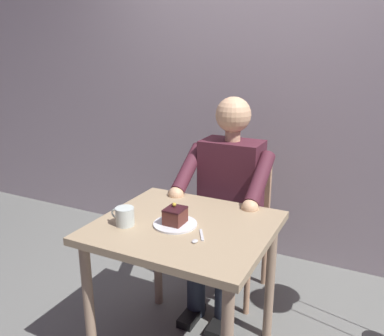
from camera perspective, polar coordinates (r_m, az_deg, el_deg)
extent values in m
cube|color=#A698A0|center=(2.98, 11.17, 15.56)|extent=(6.40, 0.12, 3.00)
cube|color=tan|center=(1.92, -1.09, -8.48)|extent=(0.82, 0.74, 0.04)
cylinder|color=tan|center=(2.06, -14.54, -18.84)|extent=(0.05, 0.05, 0.73)
cylinder|color=tan|center=(2.25, 11.14, -15.39)|extent=(0.05, 0.05, 0.73)
cylinder|color=tan|center=(2.49, -4.96, -11.73)|extent=(0.05, 0.05, 0.73)
cube|color=tan|center=(2.57, 5.60, -8.97)|extent=(0.42, 0.42, 0.04)
cube|color=tan|center=(2.65, 7.24, -2.55)|extent=(0.38, 0.04, 0.45)
cylinder|color=tan|center=(2.48, 7.92, -15.86)|extent=(0.04, 0.04, 0.43)
cylinder|color=tan|center=(2.59, 0.15, -14.08)|extent=(0.04, 0.04, 0.43)
cylinder|color=tan|center=(2.78, 10.39, -12.16)|extent=(0.04, 0.04, 0.43)
cylinder|color=tan|center=(2.88, 3.40, -10.78)|extent=(0.04, 0.04, 0.43)
cube|color=#4E212D|center=(2.44, 5.63, -2.65)|extent=(0.36, 0.22, 0.57)
sphere|color=#E0AF85|center=(2.33, 5.94, 7.61)|extent=(0.21, 0.21, 0.21)
cylinder|color=#E0AF85|center=(2.35, 5.85, 4.63)|extent=(0.09, 0.09, 0.06)
cylinder|color=#4E212D|center=(2.21, 9.74, -1.47)|extent=(0.08, 0.33, 0.26)
sphere|color=#E0AF85|center=(2.10, 8.29, -5.66)|extent=(0.09, 0.09, 0.09)
cylinder|color=#4E212D|center=(2.36, -0.49, 0.00)|extent=(0.08, 0.33, 0.26)
sphere|color=#E0AF85|center=(2.27, -2.32, -3.82)|extent=(0.09, 0.09, 0.09)
cylinder|color=#252C3A|center=(2.43, 6.40, -10.65)|extent=(0.13, 0.38, 0.14)
cylinder|color=#252C3A|center=(2.49, 2.46, -9.85)|extent=(0.13, 0.38, 0.14)
cylinder|color=#252C3A|center=(2.40, 4.65, -17.25)|extent=(0.11, 0.11, 0.41)
cube|color=black|center=(2.46, 3.98, -21.46)|extent=(0.09, 0.22, 0.05)
cylinder|color=#252C3A|center=(2.46, 0.60, -16.26)|extent=(0.11, 0.11, 0.41)
cube|color=black|center=(2.52, -0.05, -20.38)|extent=(0.09, 0.22, 0.05)
cylinder|color=silver|center=(1.90, -2.42, -8.03)|extent=(0.21, 0.21, 0.01)
cube|color=#5B2B23|center=(1.89, -2.43, -6.96)|extent=(0.09, 0.10, 0.07)
cube|color=black|center=(1.87, -2.44, -5.90)|extent=(0.09, 0.10, 0.01)
sphere|color=gold|center=(1.88, -2.57, -5.28)|extent=(0.02, 0.02, 0.02)
cylinder|color=silver|center=(1.91, -9.59, -6.85)|extent=(0.09, 0.09, 0.09)
torus|color=silver|center=(1.94, -10.95, -6.41)|extent=(0.05, 0.01, 0.05)
cylinder|color=black|center=(1.90, -9.64, -5.82)|extent=(0.08, 0.08, 0.01)
cube|color=silver|center=(1.80, 1.41, -9.57)|extent=(0.07, 0.10, 0.01)
ellipsoid|color=silver|center=(1.74, 0.41, -10.42)|extent=(0.03, 0.04, 0.01)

